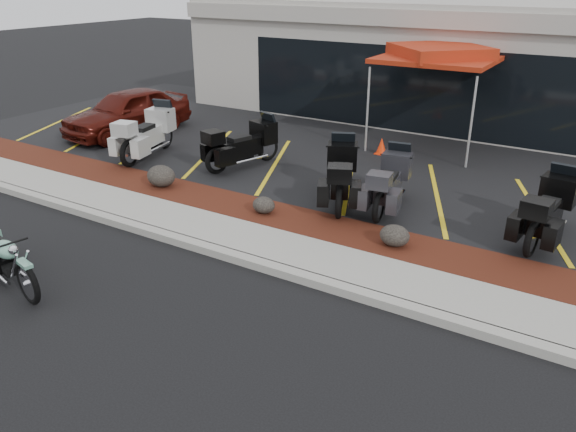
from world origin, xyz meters
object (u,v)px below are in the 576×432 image
Objects in this scene: parked_car at (127,112)px; touring_white at (164,124)px; hero_cruiser at (27,277)px; traffic_cone at (382,146)px; popup_canopy at (439,55)px.

touring_white is at bearing -8.70° from parked_car.
hero_cruiser is 5.91× the size of traffic_cone.
popup_canopy is (6.48, 4.24, 1.88)m from touring_white.
touring_white is 6.22m from traffic_cone.
hero_cruiser reaches higher than traffic_cone.
popup_canopy is (2.71, 11.42, 2.27)m from hero_cruiser.
parked_car is 9.02× the size of traffic_cone.
hero_cruiser is 0.75× the size of popup_canopy.
traffic_cone is (1.79, 9.94, -0.10)m from hero_cruiser.
popup_canopy is (8.58, 3.61, 1.89)m from parked_car.
popup_canopy reaches higher than touring_white.
traffic_cone is (7.66, 2.13, -0.48)m from parked_car.
touring_white is 5.37× the size of traffic_cone.
traffic_cone is at bearing -133.95° from popup_canopy.
parked_car reaches higher than hero_cruiser.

